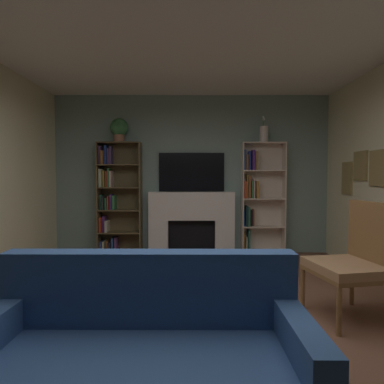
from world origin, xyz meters
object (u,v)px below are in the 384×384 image
bookshelf_right (258,197)px  potted_plant (120,129)px  tv (192,172)px  fireplace (192,221)px  couch (144,374)px  bookshelf_left (116,199)px  armchair (356,259)px  vase_with_flowers (264,134)px

bookshelf_right → potted_plant: (-2.36, -0.06, 1.16)m
tv → potted_plant: potted_plant is taller
fireplace → couch: (-0.25, -4.10, -0.27)m
fireplace → bookshelf_left: bookshelf_left is taller
tv → armchair: 3.27m
bookshelf_left → vase_with_flowers: 2.77m
bookshelf_left → armchair: bookshelf_left is taller
tv → vase_with_flowers: 1.39m
fireplace → tv: bearing=90.0°
bookshelf_right → couch: (-1.39, -4.12, -0.69)m
vase_with_flowers → armchair: 3.05m
potted_plant → armchair: potted_plant is taller
fireplace → vase_with_flowers: vase_with_flowers is taller
bookshelf_left → potted_plant: bearing=-24.6°
bookshelf_left → couch: (1.06, -4.10, -0.65)m
bookshelf_right → vase_with_flowers: size_ratio=4.39×
bookshelf_right → armchair: 2.76m
fireplace → tv: tv is taller
bookshelf_right → tv: bearing=176.9°
potted_plant → bookshelf_left: bearing=155.4°
bookshelf_left → armchair: bearing=-43.1°
couch → armchair: (1.80, 1.43, 0.27)m
couch → fireplace: bearing=86.5°
fireplace → armchair: 3.09m
bookshelf_right → potted_plant: size_ratio=4.78×
tv → vase_with_flowers: (1.22, -0.12, 0.65)m
potted_plant → armchair: 4.14m
tv → bookshelf_left: bookshelf_left is taller
fireplace → armchair: bearing=-60.0°
armchair → bookshelf_right: bearing=98.7°
vase_with_flowers → armchair: (0.32, -2.64, -1.50)m
bookshelf_left → couch: 4.29m
vase_with_flowers → couch: 4.67m
bookshelf_left → armchair: size_ratio=1.74×
bookshelf_left → armchair: 3.94m
tv → armchair: size_ratio=1.02×
bookshelf_left → bookshelf_right: same height
fireplace → bookshelf_left: bearing=179.9°
armchair → fireplace: bearing=120.0°
vase_with_flowers → bookshelf_left: bearing=179.1°
tv → couch: tv is taller
tv → armchair: (1.55, -2.76, -0.85)m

